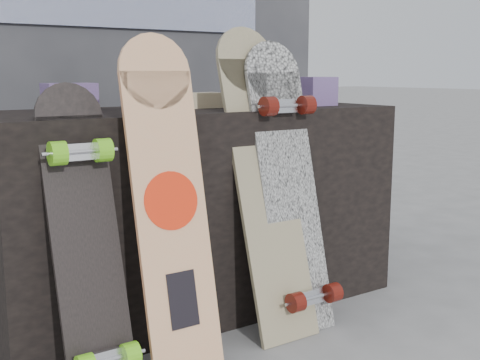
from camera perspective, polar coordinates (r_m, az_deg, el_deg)
ground at (r=2.15m, az=2.72°, el=-15.74°), size 60.00×60.00×0.00m
vendor_table at (r=2.41m, az=-4.25°, el=-2.75°), size 1.60×0.60×0.80m
booth at (r=3.13m, az=-12.29°, el=12.92°), size 2.40×0.22×2.20m
merch_box_purple at (r=2.30m, az=-15.86°, el=7.59°), size 0.18×0.12×0.10m
merch_box_small at (r=2.61m, az=7.11°, el=8.36°), size 0.14×0.14×0.12m
merch_box_flat at (r=2.39m, az=-4.34°, el=7.53°), size 0.22×0.10×0.06m
longboard_geisha at (r=1.88m, az=-6.71°, el=-1.50°), size 0.24×0.24×1.06m
longboard_celtic at (r=2.17m, az=2.28°, el=0.85°), size 0.25×0.34×1.11m
longboard_cascadia at (r=2.21m, az=4.73°, el=-0.11°), size 0.24×0.34×1.06m
skateboard_dark at (r=1.83m, az=-14.36°, el=-5.06°), size 0.20×0.31×0.91m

